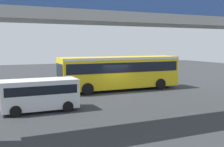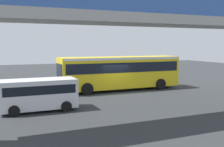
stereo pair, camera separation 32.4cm
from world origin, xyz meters
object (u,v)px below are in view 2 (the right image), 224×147
pedestrian (69,79)px  traffic_sign (109,67)px  parked_van (38,93)px  city_bus (120,70)px

pedestrian → traffic_sign: (-4.56, -0.42, 1.00)m
parked_van → traffic_sign: traffic_sign is taller
parked_van → traffic_sign: (-8.82, -9.25, 0.71)m
city_bus → traffic_sign: (-0.53, -3.92, 0.01)m
parked_van → traffic_sign: size_ratio=1.71×
parked_van → traffic_sign: 12.80m
parked_van → pedestrian: 9.81m
city_bus → traffic_sign: bearing=-97.6°
traffic_sign → parked_van: bearing=46.4°
pedestrian → parked_van: bearing=64.2°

